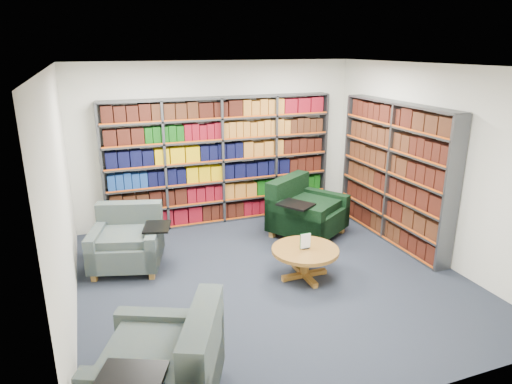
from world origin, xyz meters
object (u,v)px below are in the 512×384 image
object	(u,v)px
chair_green_right	(302,212)
chair_teal_left	(128,242)
chair_teal_front	(170,369)
coffee_table	(305,255)

from	to	relation	value
chair_green_right	chair_teal_left	bearing A→B (deg)	-177.02
chair_teal_front	coffee_table	size ratio (longest dim) A/B	1.50
chair_teal_front	chair_teal_left	bearing A→B (deg)	91.17
chair_teal_left	chair_teal_front	world-z (taller)	chair_teal_front
chair_teal_left	coffee_table	world-z (taller)	chair_teal_left
chair_teal_left	chair_green_right	size ratio (longest dim) A/B	0.86
coffee_table	chair_teal_front	bearing A→B (deg)	-141.70
chair_teal_left	chair_green_right	world-z (taller)	chair_green_right
coffee_table	chair_teal_left	bearing A→B (deg)	150.18
chair_green_right	chair_teal_front	distance (m)	4.16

